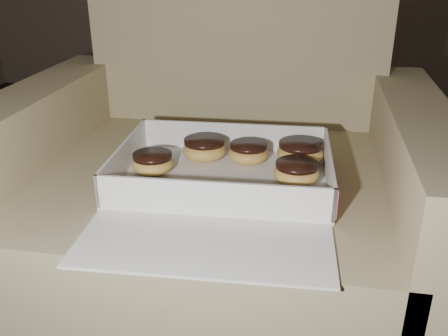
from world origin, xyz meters
name	(u,v)px	position (x,y,z in m)	size (l,w,h in m)	color
armchair	(219,208)	(-0.10, 0.18, 0.31)	(0.93, 0.79, 0.97)	#93865E
bakery_box	(223,184)	(-0.06, 0.01, 0.45)	(0.43, 0.50, 0.07)	silver
donut_a	(296,172)	(0.07, 0.05, 0.47)	(0.09, 0.09, 0.04)	gold
donut_b	(153,162)	(-0.21, 0.05, 0.47)	(0.08, 0.08, 0.04)	gold
donut_c	(249,152)	(-0.03, 0.14, 0.47)	(0.08, 0.08, 0.04)	gold
donut_d	(204,148)	(-0.12, 0.14, 0.47)	(0.09, 0.09, 0.05)	gold
donut_e	(300,152)	(0.08, 0.15, 0.47)	(0.10, 0.10, 0.05)	gold
crumb_a	(227,183)	(-0.06, 0.02, 0.45)	(0.01, 0.01, 0.00)	black
crumb_b	(304,212)	(0.09, -0.07, 0.45)	(0.01, 0.01, 0.00)	black
crumb_c	(299,184)	(0.08, 0.04, 0.45)	(0.01, 0.01, 0.00)	black
crumb_d	(230,185)	(-0.05, 0.01, 0.45)	(0.01, 0.01, 0.00)	black
crumb_e	(259,205)	(0.01, -0.06, 0.45)	(0.01, 0.01, 0.00)	black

